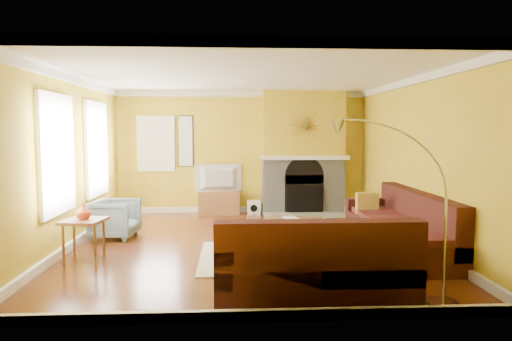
{
  "coord_description": "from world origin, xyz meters",
  "views": [
    {
      "loc": [
        -0.21,
        -7.21,
        1.83
      ],
      "look_at": [
        0.18,
        0.4,
        1.17
      ],
      "focal_mm": 32.0,
      "sensor_mm": 36.0,
      "label": 1
    }
  ],
  "objects": [
    {
      "name": "sunburst",
      "position": [
        1.35,
        2.57,
        1.95
      ],
      "size": [
        0.7,
        0.04,
        0.7
      ],
      "primitive_type": null,
      "color": "olive",
      "rests_on": "fireplace"
    },
    {
      "name": "window_back",
      "position": [
        -1.9,
        2.96,
        1.55
      ],
      "size": [
        0.82,
        0.06,
        1.22
      ],
      "primitive_type": "cube",
      "color": "white",
      "rests_on": "wall_back"
    },
    {
      "name": "arc_lamp",
      "position": [
        1.45,
        -2.69,
        0.97
      ],
      "size": [
        1.25,
        0.36,
        1.94
      ],
      "primitive_type": null,
      "color": "silver",
      "rests_on": "floor"
    },
    {
      "name": "wall_left",
      "position": [
        -2.76,
        0.0,
        1.35
      ],
      "size": [
        0.02,
        6.0,
        2.7
      ],
      "primitive_type": "cube",
      "color": "gold",
      "rests_on": "ground"
    },
    {
      "name": "window_left_far",
      "position": [
        -2.72,
        -0.6,
        1.5
      ],
      "size": [
        0.06,
        1.22,
        1.72
      ],
      "primitive_type": "cube",
      "color": "white",
      "rests_on": "wall_left"
    },
    {
      "name": "fireplace",
      "position": [
        1.35,
        2.8,
        1.35
      ],
      "size": [
        1.8,
        0.4,
        2.7
      ],
      "primitive_type": null,
      "color": "gray",
      "rests_on": "floor"
    },
    {
      "name": "vase",
      "position": [
        -2.31,
        -0.76,
        0.7
      ],
      "size": [
        0.27,
        0.27,
        0.22
      ],
      "primitive_type": "imported",
      "rotation": [
        0.0,
        0.0,
        0.3
      ],
      "color": "#DF4A26",
      "rests_on": "side_table"
    },
    {
      "name": "baseboard",
      "position": [
        0.0,
        0.0,
        0.06
      ],
      "size": [
        5.5,
        6.0,
        0.12
      ],
      "primitive_type": null,
      "color": "white",
      "rests_on": "floor"
    },
    {
      "name": "sectional_sofa",
      "position": [
        1.17,
        -0.88,
        0.45
      ],
      "size": [
        3.16,
        3.64,
        0.9
      ],
      "primitive_type": null,
      "color": "#3F1814",
      "rests_on": "floor"
    },
    {
      "name": "armchair",
      "position": [
        -2.22,
        0.6,
        0.33
      ],
      "size": [
        0.81,
        0.79,
        0.66
      ],
      "primitive_type": "imported",
      "rotation": [
        0.0,
        0.0,
        1.45
      ],
      "color": "slate",
      "rests_on": "floor"
    },
    {
      "name": "hearth",
      "position": [
        1.35,
        2.25,
        0.03
      ],
      "size": [
        1.8,
        0.7,
        0.06
      ],
      "primitive_type": "cube",
      "color": "gray",
      "rests_on": "floor"
    },
    {
      "name": "side_table",
      "position": [
        -2.31,
        -0.76,
        0.29
      ],
      "size": [
        0.62,
        0.62,
        0.59
      ],
      "primitive_type": null,
      "rotation": [
        0.0,
        0.0,
        -0.18
      ],
      "color": "brown",
      "rests_on": "floor"
    },
    {
      "name": "wall_back",
      "position": [
        0.0,
        3.01,
        1.35
      ],
      "size": [
        5.5,
        0.02,
        2.7
      ],
      "primitive_type": "cube",
      "color": "gold",
      "rests_on": "ground"
    },
    {
      "name": "subwoofer",
      "position": [
        0.25,
        2.77,
        0.15
      ],
      "size": [
        0.29,
        0.29,
        0.29
      ],
      "primitive_type": "cube",
      "color": "white",
      "rests_on": "floor"
    },
    {
      "name": "tv",
      "position": [
        -0.51,
        2.76,
        0.79
      ],
      "size": [
        1.04,
        0.34,
        0.6
      ],
      "primitive_type": "imported",
      "rotation": [
        0.0,
        0.0,
        3.34
      ],
      "color": "black",
      "rests_on": "media_console"
    },
    {
      "name": "floor",
      "position": [
        0.0,
        0.0,
        -0.01
      ],
      "size": [
        5.5,
        6.0,
        0.02
      ],
      "primitive_type": "cube",
      "color": "brown",
      "rests_on": "ground"
    },
    {
      "name": "window_left_near",
      "position": [
        -2.72,
        1.3,
        1.5
      ],
      "size": [
        0.06,
        1.22,
        1.72
      ],
      "primitive_type": "cube",
      "color": "white",
      "rests_on": "wall_left"
    },
    {
      "name": "ceiling",
      "position": [
        0.0,
        0.0,
        2.71
      ],
      "size": [
        5.5,
        6.0,
        0.02
      ],
      "primitive_type": "cube",
      "color": "white",
      "rests_on": "ground"
    },
    {
      "name": "wall_right",
      "position": [
        2.76,
        0.0,
        1.35
      ],
      "size": [
        0.02,
        6.0,
        2.7
      ],
      "primitive_type": "cube",
      "color": "gold",
      "rests_on": "ground"
    },
    {
      "name": "coffee_table",
      "position": [
        0.79,
        0.05,
        0.19
      ],
      "size": [
        1.18,
        1.18,
        0.38
      ],
      "primitive_type": null,
      "rotation": [
        0.0,
        0.0,
        -0.27
      ],
      "color": "white",
      "rests_on": "floor"
    },
    {
      "name": "crown_molding",
      "position": [
        0.0,
        0.0,
        2.64
      ],
      "size": [
        5.5,
        6.0,
        0.12
      ],
      "primitive_type": null,
      "color": "white",
      "rests_on": "ceiling"
    },
    {
      "name": "wall_front",
      "position": [
        0.0,
        -3.01,
        1.35
      ],
      "size": [
        5.5,
        0.02,
        2.7
      ],
      "primitive_type": "cube",
      "color": "gold",
      "rests_on": "ground"
    },
    {
      "name": "media_console",
      "position": [
        -0.51,
        2.76,
        0.25
      ],
      "size": [
        0.9,
        0.4,
        0.49
      ],
      "primitive_type": "cube",
      "color": "brown",
      "rests_on": "floor"
    },
    {
      "name": "rug",
      "position": [
        0.51,
        -0.74,
        0.01
      ],
      "size": [
        2.4,
        1.8,
        0.02
      ],
      "primitive_type": "cube",
      "color": "beige",
      "rests_on": "floor"
    },
    {
      "name": "book",
      "position": [
        0.64,
        0.15,
        0.39
      ],
      "size": [
        0.28,
        0.32,
        0.03
      ],
      "primitive_type": "imported",
      "rotation": [
        0.0,
        0.0,
        0.29
      ],
      "color": "white",
      "rests_on": "coffee_table"
    },
    {
      "name": "mantel",
      "position": [
        1.35,
        2.56,
        1.25
      ],
      "size": [
        1.92,
        0.22,
        0.08
      ],
      "primitive_type": "cube",
      "color": "white",
      "rests_on": "fireplace"
    },
    {
      "name": "wall_art",
      "position": [
        -1.25,
        2.97,
        1.6
      ],
      "size": [
        0.34,
        0.04,
        1.14
      ],
      "primitive_type": "cube",
      "color": "white",
      "rests_on": "wall_back"
    }
  ]
}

